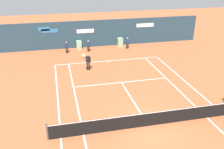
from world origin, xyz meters
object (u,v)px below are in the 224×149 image
(ball_kid_left_post, at_px, (127,42))
(tennis_ball_near_service_line, at_px, (154,72))
(player_on_baseline, at_px, (88,61))
(ball_kid_centre_post, at_px, (88,45))
(ball_kid_right_post, at_px, (66,46))
(tennis_ball_by_sideline, at_px, (175,79))

(ball_kid_left_post, distance_m, tennis_ball_near_service_line, 7.34)
(player_on_baseline, relative_size, tennis_ball_near_service_line, 26.49)
(ball_kid_centre_post, bearing_deg, ball_kid_right_post, -7.05)
(player_on_baseline, bearing_deg, ball_kid_right_post, -50.02)
(ball_kid_right_post, xyz_separation_m, tennis_ball_near_service_line, (7.41, -7.29, -0.72))
(player_on_baseline, relative_size, ball_kid_left_post, 1.33)
(ball_kid_left_post, bearing_deg, tennis_ball_near_service_line, 95.62)
(tennis_ball_near_service_line, bearing_deg, ball_kid_left_post, 93.35)
(ball_kid_centre_post, xyz_separation_m, ball_kid_right_post, (-2.42, 0.00, 0.01))
(ball_kid_left_post, distance_m, ball_kid_right_post, 6.99)
(tennis_ball_by_sideline, bearing_deg, ball_kid_left_post, 99.45)
(tennis_ball_by_sideline, bearing_deg, player_on_baseline, 151.26)
(player_on_baseline, height_order, ball_kid_centre_post, player_on_baseline)
(ball_kid_centre_post, height_order, ball_kid_right_post, ball_kid_right_post)
(tennis_ball_near_service_line, bearing_deg, player_on_baseline, 162.96)
(ball_kid_right_post, bearing_deg, ball_kid_left_post, -179.30)
(ball_kid_left_post, bearing_deg, player_on_baseline, 47.81)
(player_on_baseline, xyz_separation_m, ball_kid_right_post, (-1.59, 5.50, -0.17))
(ball_kid_right_post, height_order, tennis_ball_near_service_line, ball_kid_right_post)
(ball_kid_left_post, height_order, tennis_ball_by_sideline, ball_kid_left_post)
(player_on_baseline, distance_m, tennis_ball_near_service_line, 6.16)
(ball_kid_left_post, relative_size, ball_kid_right_post, 1.03)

